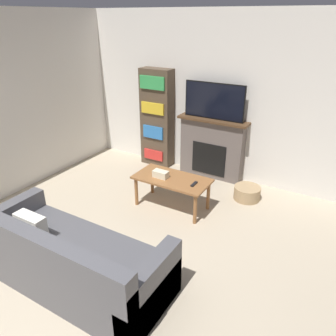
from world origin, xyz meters
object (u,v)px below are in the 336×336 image
Objects in this scene: fireplace at (212,148)px; storage_basket at (247,193)px; bookshelf at (157,118)px; coffee_table at (172,182)px; tv at (214,101)px; couch at (70,260)px.

fireplace is 3.00× the size of storage_basket.
storage_basket is (0.82, -0.47, -0.42)m from fireplace.
coffee_table is at bearing -50.26° from bookshelf.
coffee_table is 2.71× the size of storage_basket.
tv reaches higher than coffee_table.
bookshelf is 4.41× the size of storage_basket.
bookshelf is (-1.09, -0.02, 0.36)m from fireplace.
fireplace is at bearing 85.82° from couch.
tv is 1.18m from bookshelf.
couch is 5.24× the size of storage_basket.
coffee_table is (-0.07, -1.25, -0.11)m from fireplace.
storage_basket is at bearing -13.16° from bookshelf.
bookshelf is (-0.86, 3.08, 0.60)m from couch.
bookshelf is at bearing 166.84° from storage_basket.
fireplace is 1.26m from coffee_table.
storage_basket is at bearing 68.31° from couch.
fireplace is at bearing 90.00° from tv.
couch is 1.93× the size of coffee_table.
bookshelf is at bearing -179.84° from tv.
tv reaches higher than storage_basket.
bookshelf reaches higher than storage_basket.
bookshelf is at bearing -178.80° from fireplace.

